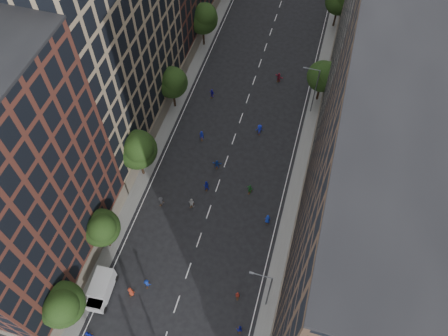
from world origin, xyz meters
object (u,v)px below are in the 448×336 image
cargo_van (101,289)px  streetlamp_far (314,89)px  skater_2 (239,329)px  streetlamp_near (267,290)px

cargo_van → streetlamp_far: bearing=57.8°
cargo_van → skater_2: cargo_van is taller
streetlamp_near → cargo_van: bearing=-168.0°
streetlamp_far → cargo_van: 42.23m
streetlamp_far → cargo_van: size_ratio=1.75×
streetlamp_near → skater_2: size_ratio=5.92×
streetlamp_near → cargo_van: size_ratio=1.75×
streetlamp_far → cargo_van: bearing=-117.9°
streetlamp_far → skater_2: 37.24m
skater_2 → streetlamp_far: bearing=-115.6°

